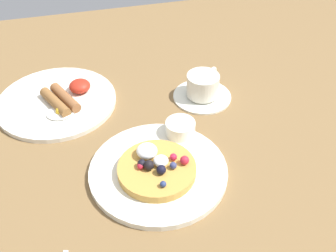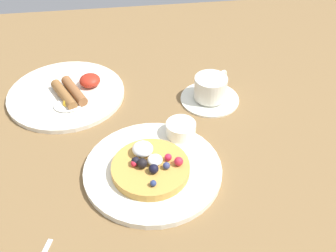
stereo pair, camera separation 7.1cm
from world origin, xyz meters
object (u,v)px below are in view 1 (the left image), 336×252
(syrup_ramekin, at_px, (180,128))
(coffee_saucer, at_px, (202,96))
(breakfast_plate, at_px, (57,102))
(coffee_cup, at_px, (203,84))
(pancake_plate, at_px, (158,171))

(syrup_ramekin, relative_size, coffee_saucer, 0.45)
(breakfast_plate, height_order, coffee_cup, coffee_cup)
(breakfast_plate, bearing_deg, coffee_saucer, -10.24)
(syrup_ramekin, relative_size, breakfast_plate, 0.23)
(pancake_plate, height_order, syrup_ramekin, syrup_ramekin)
(breakfast_plate, distance_m, coffee_saucer, 0.33)
(coffee_saucer, height_order, coffee_cup, coffee_cup)
(coffee_saucer, bearing_deg, breakfast_plate, 169.76)
(breakfast_plate, xyz_separation_m, coffee_saucer, (0.32, -0.06, -0.00))
(breakfast_plate, xyz_separation_m, coffee_cup, (0.32, -0.06, 0.03))
(syrup_ramekin, bearing_deg, coffee_cup, 54.28)
(syrup_ramekin, distance_m, coffee_saucer, 0.15)
(pancake_plate, bearing_deg, syrup_ramekin, 52.23)
(syrup_ramekin, height_order, breakfast_plate, syrup_ramekin)
(breakfast_plate, height_order, coffee_saucer, breakfast_plate)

